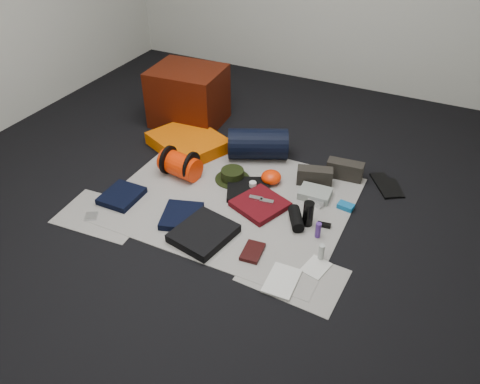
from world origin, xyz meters
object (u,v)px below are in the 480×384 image
at_px(stuff_sack, 180,165).
at_px(compact_camera, 317,202).
at_px(red_cabinet, 188,96).
at_px(water_bottle, 308,214).
at_px(navy_duffel, 258,144).
at_px(sleeping_pad, 188,142).
at_px(paperback_book, 253,252).

relative_size(stuff_sack, compact_camera, 2.84).
relative_size(red_cabinet, water_bottle, 3.40).
distance_m(red_cabinet, navy_duffel, 0.86).
bearing_deg(navy_duffel, red_cabinet, 135.25).
distance_m(red_cabinet, stuff_sack, 0.87).
bearing_deg(sleeping_pad, red_cabinet, 119.39).
bearing_deg(sleeping_pad, stuff_sack, -67.17).
bearing_deg(stuff_sack, water_bottle, -6.62).
bearing_deg(compact_camera, water_bottle, -66.08).
relative_size(red_cabinet, compact_camera, 5.56).
xyz_separation_m(sleeping_pad, stuff_sack, (0.15, -0.36, 0.04)).
height_order(navy_duffel, paperback_book, navy_duffel).
relative_size(navy_duffel, water_bottle, 2.64).
bearing_deg(stuff_sack, compact_camera, 6.01).
distance_m(navy_duffel, water_bottle, 0.88).
distance_m(water_bottle, compact_camera, 0.24).
bearing_deg(navy_duffel, compact_camera, -56.30).
relative_size(navy_duffel, paperback_book, 2.62).
bearing_deg(compact_camera, sleeping_pad, -171.52).
relative_size(sleeping_pad, water_bottle, 3.28).
bearing_deg(red_cabinet, stuff_sack, -67.95).
distance_m(stuff_sack, navy_duffel, 0.64).
xyz_separation_m(sleeping_pad, compact_camera, (1.19, -0.26, -0.03)).
xyz_separation_m(sleeping_pad, water_bottle, (1.20, -0.49, 0.04)).
xyz_separation_m(red_cabinet, navy_duffel, (0.80, -0.29, -0.12)).
relative_size(sleeping_pad, paperback_book, 3.25).
bearing_deg(water_bottle, stuff_sack, 173.38).
distance_m(sleeping_pad, water_bottle, 1.30).
relative_size(water_bottle, paperback_book, 0.99).
bearing_deg(red_cabinet, navy_duffel, -24.06).
xyz_separation_m(sleeping_pad, paperback_book, (0.99, -0.89, -0.04)).
bearing_deg(navy_duffel, water_bottle, -68.85).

